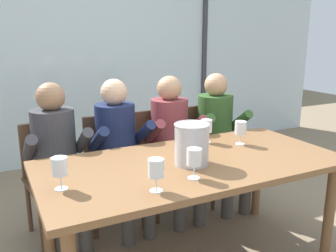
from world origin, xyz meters
TOP-DOWN VIEW (x-y plane):
  - ground at (0.00, 1.00)m, footprint 14.00×14.00m
  - window_glass_panel at (0.00, 2.47)m, footprint 7.14×0.03m
  - window_mullion_right at (1.61, 2.45)m, footprint 0.06×0.06m
  - hillside_vineyard at (0.00, 6.73)m, footprint 13.14×2.40m
  - dining_table at (0.00, 0.00)m, footprint 1.94×0.94m
  - chair_near_curtain at (-0.73, 0.87)m, footprint 0.49×0.49m
  - chair_left_of_center at (-0.27, 0.86)m, footprint 0.49×0.49m
  - chair_center at (0.21, 0.89)m, footprint 0.45×0.45m
  - chair_right_of_center at (0.73, 0.90)m, footprint 0.49×0.49m
  - person_charcoal_jacket at (-0.72, 0.74)m, footprint 0.47×0.62m
  - person_navy_polo at (-0.23, 0.74)m, footprint 0.48×0.63m
  - person_maroon_top at (0.25, 0.74)m, footprint 0.47×0.62m
  - person_olive_shirt at (0.71, 0.74)m, footprint 0.48×0.62m
  - ice_bucket_primary at (-0.03, -0.05)m, footprint 0.22×0.22m
  - wine_glass_by_left_taster at (-0.40, -0.31)m, footprint 0.08×0.08m
  - wine_glass_near_bucket at (-0.14, -0.25)m, footprint 0.08×0.08m
  - wine_glass_center_pour at (-0.83, -0.07)m, footprint 0.08×0.08m
  - wine_glass_by_right_taster at (0.30, 0.31)m, footprint 0.08×0.08m
  - wine_glass_spare_empty at (0.49, 0.15)m, footprint 0.08×0.08m

SIDE VIEW (x-z plane):
  - ground at x=0.00m, z-range 0.00..0.00m
  - chair_near_curtain at x=-0.73m, z-range 0.07..0.95m
  - chair_left_of_center at x=-0.27m, z-range 0.07..0.95m
  - chair_center at x=0.21m, z-range 0.07..0.95m
  - chair_right_of_center at x=0.73m, z-range 0.07..0.95m
  - dining_table at x=0.00m, z-range 0.29..1.04m
  - person_charcoal_jacket at x=-0.72m, z-range 0.08..1.28m
  - person_navy_polo at x=-0.23m, z-range 0.08..1.28m
  - person_maroon_top at x=0.25m, z-range 0.08..1.28m
  - person_olive_shirt at x=0.71m, z-range 0.08..1.28m
  - wine_glass_by_left_taster at x=-0.40m, z-range 0.78..0.95m
  - wine_glass_by_right_taster at x=0.30m, z-range 0.78..0.95m
  - wine_glass_spare_empty at x=0.49m, z-range 0.78..0.95m
  - wine_glass_near_bucket at x=-0.14m, z-range 0.78..0.96m
  - wine_glass_center_pour at x=-0.83m, z-range 0.78..0.96m
  - ice_bucket_primary at x=-0.03m, z-range 0.75..1.01m
  - hillside_vineyard at x=0.00m, z-range 0.00..1.96m
  - window_glass_panel at x=0.00m, z-range 0.00..2.60m
  - window_mullion_right at x=1.61m, z-range 0.00..2.60m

